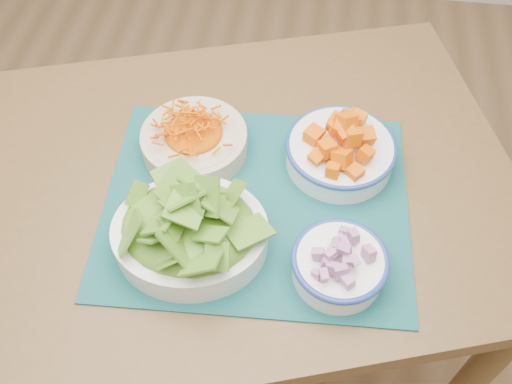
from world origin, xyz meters
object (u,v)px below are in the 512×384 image
placemat (256,203)px  onion_bowl (340,262)px  carrot_bowl (194,137)px  table (212,216)px  lettuce_bowl (189,226)px  squash_bowl (341,146)px

placemat → onion_bowl: bearing=-42.7°
onion_bowl → carrot_bowl: bearing=140.4°
table → onion_bowl: 0.32m
onion_bowl → lettuce_bowl: bearing=174.7°
carrot_bowl → squash_bowl: 0.27m
squash_bowl → onion_bowl: size_ratio=1.27×
lettuce_bowl → onion_bowl: (0.24, -0.02, -0.02)m
placemat → lettuce_bowl: bearing=-135.5°
carrot_bowl → squash_bowl: bearing=1.2°
placemat → lettuce_bowl: (-0.09, -0.10, 0.06)m
table → onion_bowl: bearing=-51.2°
carrot_bowl → lettuce_bowl: size_ratio=0.87×
squash_bowl → placemat: bearing=-141.2°
placemat → squash_bowl: 0.18m
table → lettuce_bowl: 0.22m
placemat → onion_bowl: (0.15, -0.12, 0.04)m
placemat → squash_bowl: (0.14, 0.11, 0.05)m
carrot_bowl → lettuce_bowl: bearing=-80.1°
lettuce_bowl → table: bearing=82.2°
squash_bowl → onion_bowl: squash_bowl is taller
lettuce_bowl → onion_bowl: 0.24m
table → placemat: 0.15m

